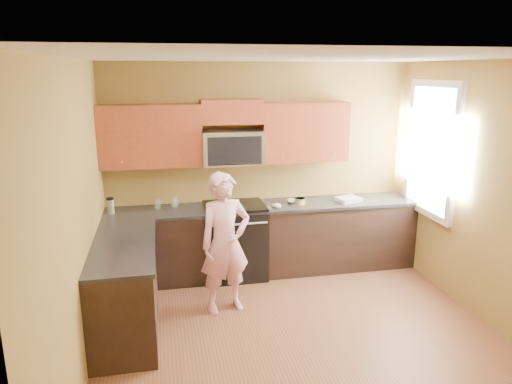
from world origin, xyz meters
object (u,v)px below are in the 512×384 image
object	(u,v)px
woman	(225,243)
microwave	(232,164)
travel_mug	(111,213)
frying_pan	(236,211)
butter_tub	(300,204)
stove	(235,240)

from	to	relation	value
woman	microwave	bearing A→B (deg)	61.69
travel_mug	frying_pan	bearing A→B (deg)	-11.05
woman	butter_tub	distance (m)	1.40
microwave	frying_pan	xyz separation A→B (m)	(-0.03, -0.38, -0.50)
frying_pan	travel_mug	world-z (taller)	travel_mug
microwave	butter_tub	world-z (taller)	microwave
frying_pan	travel_mug	xyz separation A→B (m)	(-1.47, 0.29, -0.03)
frying_pan	butter_tub	size ratio (longest dim) A/B	3.31
microwave	travel_mug	size ratio (longest dim) A/B	3.94
stove	travel_mug	xyz separation A→B (m)	(-1.50, 0.03, 0.45)
microwave	woman	size ratio (longest dim) A/B	0.49
stove	travel_mug	size ratio (longest dim) A/B	4.92
stove	microwave	xyz separation A→B (m)	(0.00, 0.12, 0.97)
travel_mug	woman	bearing A→B (deg)	-36.13
frying_pan	butter_tub	xyz separation A→B (m)	(0.88, 0.23, -0.03)
woman	butter_tub	size ratio (longest dim) A/B	11.85
stove	microwave	size ratio (longest dim) A/B	1.25
microwave	travel_mug	distance (m)	1.59
butter_tub	travel_mug	distance (m)	2.36
stove	woman	size ratio (longest dim) A/B	0.61
woman	travel_mug	bearing A→B (deg)	129.23
microwave	woman	xyz separation A→B (m)	(-0.25, -1.01, -0.67)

